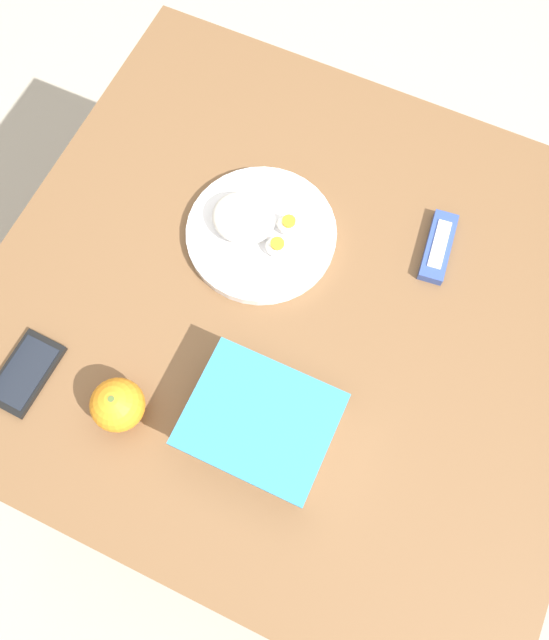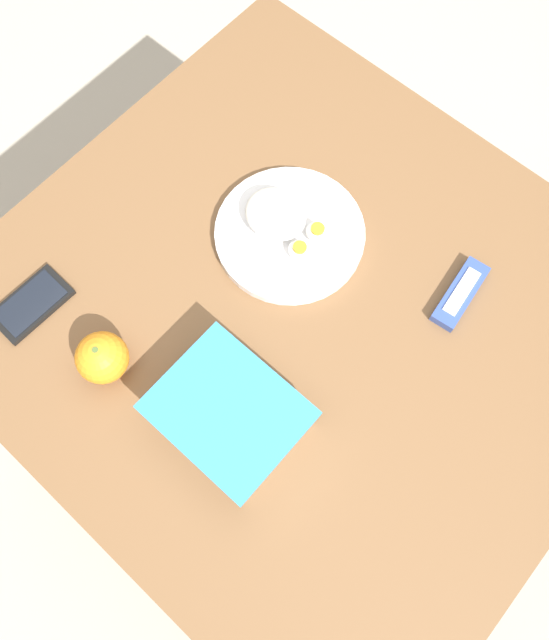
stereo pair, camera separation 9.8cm
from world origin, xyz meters
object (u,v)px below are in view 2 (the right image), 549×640
at_px(rice_plate, 287,229).
at_px(cell_phone, 31,304).
at_px(food_container, 230,415).
at_px(orange_fruit, 102,358).
at_px(candy_bar, 460,294).

xyz_separation_m(rice_plate, cell_phone, (0.23, 0.38, -0.01)).
distance_m(food_container, orange_fruit, 0.21).
bearing_deg(orange_fruit, cell_phone, 4.44).
relative_size(orange_fruit, rice_plate, 0.32).
distance_m(candy_bar, cell_phone, 0.70).
distance_m(rice_plate, cell_phone, 0.44).
xyz_separation_m(food_container, cell_phone, (0.37, 0.08, -0.03)).
xyz_separation_m(candy_bar, cell_phone, (0.51, 0.48, -0.00)).
bearing_deg(orange_fruit, rice_plate, -99.15).
relative_size(food_container, orange_fruit, 2.56).
bearing_deg(cell_phone, orange_fruit, -175.56).
bearing_deg(cell_phone, candy_bar, -137.10).
height_order(food_container, rice_plate, food_container).
xyz_separation_m(food_container, orange_fruit, (0.20, 0.07, 0.01)).
xyz_separation_m(orange_fruit, rice_plate, (-0.06, -0.36, -0.02)).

